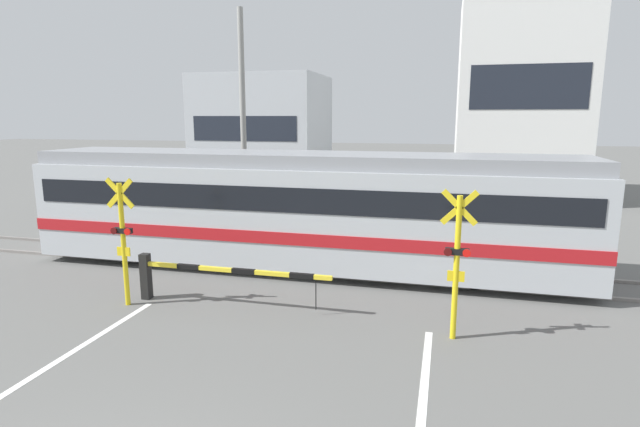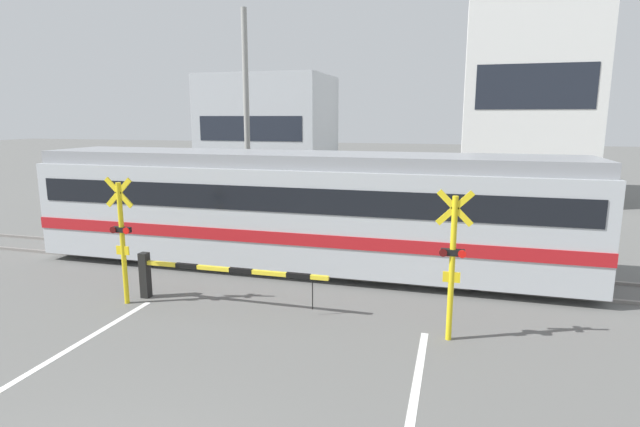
# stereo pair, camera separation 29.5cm
# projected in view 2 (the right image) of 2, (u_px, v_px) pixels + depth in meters

# --- Properties ---
(rail_track_near) EXTENTS (50.00, 0.10, 0.08)m
(rail_track_near) POSITION_uv_depth(u_px,v_px,m) (313.00, 275.00, 13.41)
(rail_track_near) COLOR gray
(rail_track_near) RESTS_ON ground_plane
(rail_track_far) EXTENTS (50.00, 0.10, 0.08)m
(rail_track_far) POSITION_uv_depth(u_px,v_px,m) (327.00, 260.00, 14.77)
(rail_track_far) COLOR gray
(rail_track_far) RESTS_ON ground_plane
(commuter_train) EXTENTS (15.23, 2.75, 3.25)m
(commuter_train) POSITION_uv_depth(u_px,v_px,m) (301.00, 207.00, 13.91)
(commuter_train) COLOR #B7BCC1
(commuter_train) RESTS_ON ground_plane
(crossing_barrier_near) EXTENTS (4.58, 0.20, 1.09)m
(crossing_barrier_near) POSITION_uv_depth(u_px,v_px,m) (194.00, 273.00, 11.39)
(crossing_barrier_near) COLOR black
(crossing_barrier_near) RESTS_ON ground_plane
(crossing_barrier_far) EXTENTS (4.58, 0.20, 1.09)m
(crossing_barrier_far) POSITION_uv_depth(u_px,v_px,m) (406.00, 229.00, 15.80)
(crossing_barrier_far) COLOR black
(crossing_barrier_far) RESTS_ON ground_plane
(crossing_signal_left) EXTENTS (0.68, 0.15, 2.91)m
(crossing_signal_left) POSITION_uv_depth(u_px,v_px,m) (122.00, 235.00, 11.18)
(crossing_signal_left) COLOR yellow
(crossing_signal_left) RESTS_ON ground_plane
(crossing_signal_right) EXTENTS (0.68, 0.15, 2.91)m
(crossing_signal_right) POSITION_uv_depth(u_px,v_px,m) (452.00, 259.00, 9.30)
(crossing_signal_right) COLOR yellow
(crossing_signal_right) RESTS_ON ground_plane
(pedestrian) EXTENTS (0.38, 0.23, 1.77)m
(pedestrian) POSITION_uv_depth(u_px,v_px,m) (369.00, 203.00, 18.88)
(pedestrian) COLOR brown
(pedestrian) RESTS_ON ground_plane
(building_left_of_street) EXTENTS (7.00, 5.79, 6.59)m
(building_left_of_street) POSITION_uv_depth(u_px,v_px,m) (269.00, 133.00, 29.45)
(building_left_of_street) COLOR #B2B7BC
(building_left_of_street) RESTS_ON ground_plane
(building_right_of_street) EXTENTS (6.15, 5.79, 10.16)m
(building_right_of_street) POSITION_uv_depth(u_px,v_px,m) (526.00, 100.00, 25.44)
(building_right_of_street) COLOR white
(building_right_of_street) RESTS_ON ground_plane
(utility_pole_streetside) EXTENTS (0.22, 0.22, 8.21)m
(utility_pole_streetside) POSITION_uv_depth(u_px,v_px,m) (247.00, 120.00, 19.21)
(utility_pole_streetside) COLOR gray
(utility_pole_streetside) RESTS_ON ground_plane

